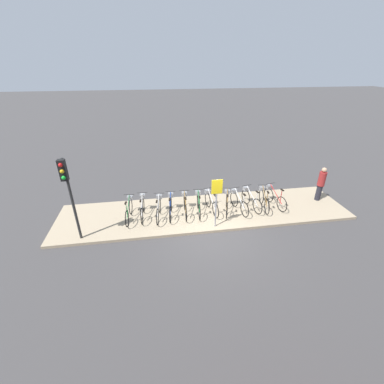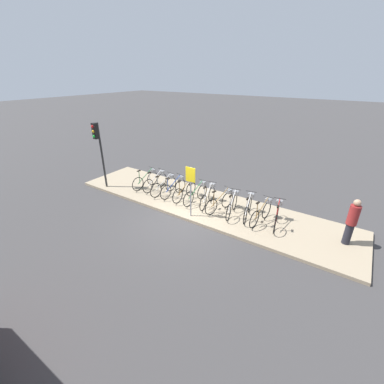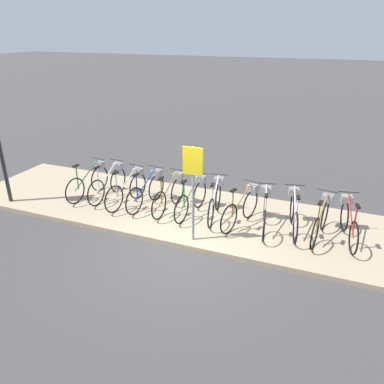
# 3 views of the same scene
# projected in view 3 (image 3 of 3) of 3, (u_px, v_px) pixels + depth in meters

# --- Properties ---
(ground_plane) EXTENTS (120.00, 120.00, 0.00)m
(ground_plane) POSITION_uv_depth(u_px,v_px,m) (181.00, 249.00, 8.30)
(ground_plane) COLOR #423F3F
(sidewalk) EXTENTS (13.31, 3.15, 0.12)m
(sidewalk) POSITION_uv_depth(u_px,v_px,m) (205.00, 216.00, 9.62)
(sidewalk) COLOR tan
(sidewalk) RESTS_ON ground_plane
(parked_bicycle_0) EXTENTS (0.46, 1.72, 1.06)m
(parked_bicycle_0) POSITION_uv_depth(u_px,v_px,m) (90.00, 180.00, 10.49)
(parked_bicycle_0) COLOR black
(parked_bicycle_0) RESTS_ON sidewalk
(parked_bicycle_1) EXTENTS (0.46, 1.72, 1.06)m
(parked_bicycle_1) POSITION_uv_depth(u_px,v_px,m) (109.00, 182.00, 10.38)
(parked_bicycle_1) COLOR black
(parked_bicycle_1) RESTS_ON sidewalk
(parked_bicycle_2) EXTENTS (0.46, 1.71, 1.06)m
(parked_bicycle_2) POSITION_uv_depth(u_px,v_px,m) (128.00, 188.00, 10.00)
(parked_bicycle_2) COLOR black
(parked_bicycle_2) RESTS_ON sidewalk
(parked_bicycle_3) EXTENTS (0.46, 1.72, 1.06)m
(parked_bicycle_3) POSITION_uv_depth(u_px,v_px,m) (148.00, 190.00, 9.89)
(parked_bicycle_3) COLOR black
(parked_bicycle_3) RESTS_ON sidewalk
(parked_bicycle_4) EXTENTS (0.46, 1.72, 1.06)m
(parked_bicycle_4) POSITION_uv_depth(u_px,v_px,m) (170.00, 193.00, 9.67)
(parked_bicycle_4) COLOR black
(parked_bicycle_4) RESTS_ON sidewalk
(parked_bicycle_5) EXTENTS (0.46, 1.72, 1.06)m
(parked_bicycle_5) POSITION_uv_depth(u_px,v_px,m) (193.00, 197.00, 9.47)
(parked_bicycle_5) COLOR black
(parked_bicycle_5) RESTS_ON sidewalk
(parked_bicycle_6) EXTENTS (0.46, 1.71, 1.06)m
(parked_bicycle_6) POSITION_uv_depth(u_px,v_px,m) (215.00, 200.00, 9.32)
(parked_bicycle_6) COLOR black
(parked_bicycle_6) RESTS_ON sidewalk
(parked_bicycle_7) EXTENTS (0.61, 1.67, 1.06)m
(parked_bicycle_7) POSITION_uv_depth(u_px,v_px,m) (242.00, 207.00, 8.95)
(parked_bicycle_7) COLOR black
(parked_bicycle_7) RESTS_ON sidewalk
(parked_bicycle_8) EXTENTS (0.49, 1.70, 1.06)m
(parked_bicycle_8) POSITION_uv_depth(u_px,v_px,m) (265.00, 210.00, 8.77)
(parked_bicycle_8) COLOR black
(parked_bicycle_8) RESTS_ON sidewalk
(parked_bicycle_9) EXTENTS (0.53, 1.69, 1.06)m
(parked_bicycle_9) POSITION_uv_depth(u_px,v_px,m) (294.00, 212.00, 8.68)
(parked_bicycle_9) COLOR black
(parked_bicycle_9) RESTS_ON sidewalk
(parked_bicycle_10) EXTENTS (0.46, 1.71, 1.06)m
(parked_bicycle_10) POSITION_uv_depth(u_px,v_px,m) (321.00, 219.00, 8.39)
(parked_bicycle_10) COLOR black
(parked_bicycle_10) RESTS_ON sidewalk
(parked_bicycle_11) EXTENTS (0.52, 1.70, 1.06)m
(parked_bicycle_11) POSITION_uv_depth(u_px,v_px,m) (349.00, 221.00, 8.29)
(parked_bicycle_11) COLOR black
(parked_bicycle_11) RESTS_ON sidewalk
(sign_post) EXTENTS (0.44, 0.07, 2.17)m
(sign_post) POSITION_uv_depth(u_px,v_px,m) (193.00, 179.00, 7.85)
(sign_post) COLOR #99999E
(sign_post) RESTS_ON sidewalk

